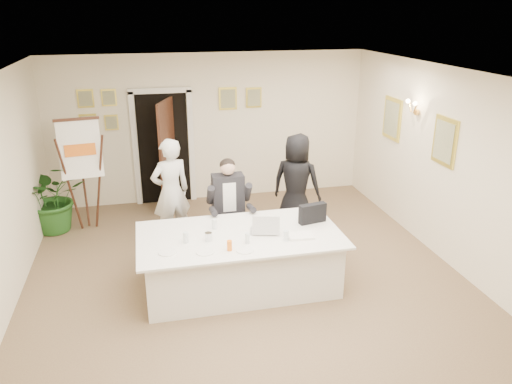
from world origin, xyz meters
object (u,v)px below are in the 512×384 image
object	(u,v)px
seated_man	(229,206)
oj_glass	(229,246)
standing_man	(171,192)
potted_palm	(53,197)
conference_table	(240,260)
steel_jug	(208,237)
paper_stack	(301,236)
flip_chart	(84,181)
standing_woman	(296,183)
laptop	(264,222)
laptop_bag	(312,213)

from	to	relation	value
seated_man	oj_glass	world-z (taller)	seated_man
standing_man	oj_glass	bearing A→B (deg)	87.38
potted_palm	conference_table	bearing A→B (deg)	-42.86
steel_jug	seated_man	bearing A→B (deg)	68.04
standing_man	paper_stack	distance (m)	2.39
seated_man	flip_chart	distance (m)	2.58
standing_woman	oj_glass	xyz separation A→B (m)	(-1.48, -2.02, 0.01)
paper_stack	oj_glass	world-z (taller)	oj_glass
laptop	paper_stack	size ratio (longest dim) A/B	1.15
conference_table	laptop	world-z (taller)	laptop
oj_glass	laptop	bearing A→B (deg)	39.38
paper_stack	standing_man	bearing A→B (deg)	129.88
laptop	potted_palm	bearing A→B (deg)	154.78
conference_table	standing_woman	world-z (taller)	standing_woman
potted_palm	laptop_bag	xyz separation A→B (m)	(3.73, -2.34, 0.31)
seated_man	laptop	distance (m)	1.09
standing_woman	laptop	distance (m)	1.85
conference_table	laptop_bag	size ratio (longest dim) A/B	6.88
laptop_bag	paper_stack	world-z (taller)	laptop_bag
conference_table	laptop_bag	bearing A→B (deg)	8.07
paper_stack	laptop_bag	bearing A→B (deg)	54.28
potted_palm	seated_man	bearing A→B (deg)	-27.90
standing_man	laptop_bag	xyz separation A→B (m)	(1.83, -1.42, 0.05)
conference_table	laptop	bearing A→B (deg)	1.95
laptop	standing_woman	bearing A→B (deg)	73.42
standing_man	paper_stack	size ratio (longest dim) A/B	5.34
seated_man	standing_woman	size ratio (longest dim) A/B	0.90
paper_stack	seated_man	bearing A→B (deg)	118.49
laptop	laptop_bag	xyz separation A→B (m)	(0.72, 0.14, -0.00)
standing_woman	oj_glass	size ratio (longest dim) A/B	12.82
conference_table	laptop	xyz separation A→B (m)	(0.32, 0.01, 0.52)
laptop	paper_stack	xyz separation A→B (m)	(0.43, -0.28, -0.12)
potted_palm	laptop	xyz separation A→B (m)	(3.01, -2.48, 0.32)
laptop_bag	potted_palm	bearing A→B (deg)	136.61
flip_chart	oj_glass	xyz separation A→B (m)	(1.94, -2.83, -0.03)
seated_man	paper_stack	size ratio (longest dim) A/B	4.67
conference_table	laptop_bag	xyz separation A→B (m)	(1.05, 0.15, 0.52)
standing_man	potted_palm	world-z (taller)	standing_man
seated_man	flip_chart	xyz separation A→B (m)	(-2.19, 1.36, 0.12)
laptop_bag	oj_glass	distance (m)	1.39
laptop_bag	steel_jug	distance (m)	1.50
steel_jug	potted_palm	bearing A→B (deg)	131.07
standing_man	seated_man	bearing A→B (deg)	128.93
flip_chart	paper_stack	bearing A→B (deg)	-42.57
flip_chart	laptop_bag	distance (m)	3.92
flip_chart	standing_man	bearing A→B (deg)	-31.24
paper_stack	laptop	bearing A→B (deg)	147.18
conference_table	steel_jug	bearing A→B (deg)	-166.46
flip_chart	standing_woman	size ratio (longest dim) A/B	1.13
potted_palm	oj_glass	size ratio (longest dim) A/B	9.19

